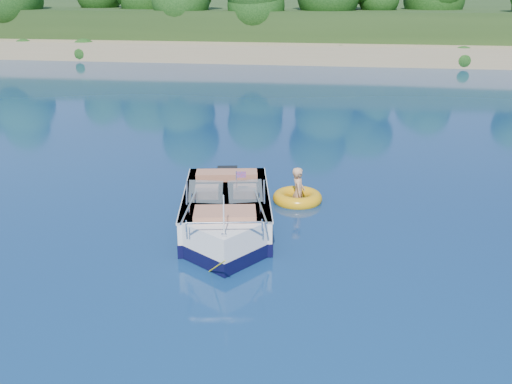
# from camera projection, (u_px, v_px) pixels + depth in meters

# --- Properties ---
(ground) EXTENTS (160.00, 160.00, 0.00)m
(ground) POSITION_uv_depth(u_px,v_px,m) (337.00, 254.00, 13.39)
(ground) COLOR #091A44
(ground) RESTS_ON ground
(shoreline) EXTENTS (170.00, 59.00, 6.00)m
(shoreline) POSITION_uv_depth(u_px,v_px,m) (349.00, 28.00, 72.34)
(shoreline) COLOR #9A8459
(shoreline) RESTS_ON ground
(motorboat) EXTENTS (2.94, 6.12, 2.06)m
(motorboat) POSITION_uv_depth(u_px,v_px,m) (226.00, 216.00, 14.59)
(motorboat) COLOR white
(motorboat) RESTS_ON ground
(tow_tube) EXTENTS (1.79, 1.79, 0.38)m
(tow_tube) POSITION_uv_depth(u_px,v_px,m) (297.00, 198.00, 16.68)
(tow_tube) COLOR #EAA00F
(tow_tube) RESTS_ON ground
(boy) EXTENTS (0.50, 0.91, 1.71)m
(boy) POSITION_uv_depth(u_px,v_px,m) (298.00, 202.00, 16.66)
(boy) COLOR tan
(boy) RESTS_ON ground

